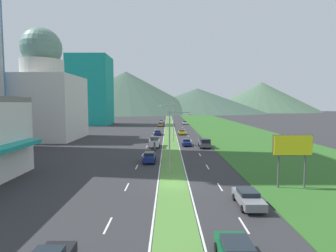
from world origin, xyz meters
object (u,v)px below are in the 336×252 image
(street_lamp_near, at_px, (174,138))
(car_0, at_px, (188,142))
(pickup_truck_0, at_px, (206,143))
(motorcycle_rider, at_px, (156,147))
(street_lamp_mid, at_px, (173,120))
(car_7, at_px, (186,123))
(car_8, at_px, (183,132))
(pickup_truck_1, at_px, (156,142))
(billboard_roadside, at_px, (294,149))
(car_1, at_px, (163,121))
(street_lamp_far, at_px, (169,114))
(car_3, at_px, (162,125))
(car_5, at_px, (250,198))
(car_9, at_px, (159,132))
(car_2, at_px, (151,157))

(street_lamp_near, relative_size, car_0, 1.81)
(pickup_truck_0, relative_size, motorcycle_rider, 2.70)
(street_lamp_mid, bearing_deg, car_7, 83.34)
(car_8, xyz_separation_m, pickup_truck_1, (-6.88, -22.75, 0.26))
(street_lamp_mid, relative_size, billboard_roadside, 1.54)
(car_0, distance_m, pickup_truck_1, 7.06)
(car_1, bearing_deg, car_0, -174.25)
(street_lamp_mid, xyz_separation_m, motorcycle_rider, (-3.44, -12.24, -4.46))
(billboard_roadside, bearing_deg, car_7, 93.82)
(street_lamp_near, xyz_separation_m, pickup_truck_1, (-3.39, 22.49, -3.76))
(street_lamp_near, height_order, car_0, street_lamp_near)
(street_lamp_near, bearing_deg, street_lamp_far, 90.58)
(street_lamp_far, bearing_deg, car_8, -73.27)
(car_0, height_order, car_1, car_0)
(car_3, height_order, car_8, car_3)
(car_0, bearing_deg, car_5, 5.06)
(car_1, relative_size, car_3, 1.10)
(car_8, bearing_deg, street_lamp_far, -163.27)
(street_lamp_mid, height_order, pickup_truck_1, street_lamp_mid)
(street_lamp_far, bearing_deg, car_7, 74.10)
(car_9, distance_m, pickup_truck_1, 22.10)
(car_8, bearing_deg, car_3, -166.17)
(car_1, bearing_deg, pickup_truck_0, -171.72)
(pickup_truck_0, xyz_separation_m, pickup_truck_1, (-10.39, 1.10, 0.00))
(billboard_roadside, xyz_separation_m, pickup_truck_0, (-5.79, 27.24, -3.33))
(street_lamp_mid, xyz_separation_m, pickup_truck_1, (-3.70, -6.90, -4.22))
(car_2, bearing_deg, street_lamp_mid, -9.64)
(street_lamp_mid, relative_size, car_8, 2.19)
(car_5, height_order, car_9, car_5)
(street_lamp_mid, height_order, car_7, street_lamp_mid)
(pickup_truck_0, height_order, pickup_truck_1, same)
(street_lamp_near, distance_m, car_9, 44.91)
(car_2, relative_size, car_5, 0.94)
(street_lamp_mid, bearing_deg, car_0, -58.82)
(street_lamp_far, height_order, pickup_truck_1, street_lamp_far)
(car_1, height_order, motorcycle_rider, motorcycle_rider)
(street_lamp_mid, height_order, pickup_truck_0, street_lamp_mid)
(pickup_truck_1, bearing_deg, car_7, -9.27)
(street_lamp_mid, height_order, car_0, street_lamp_mid)
(street_lamp_far, xyz_separation_m, car_2, (-2.86, -51.55, -4.62))
(car_3, bearing_deg, car_1, 0.10)
(car_3, height_order, motorcycle_rider, motorcycle_rider)
(car_2, bearing_deg, pickup_truck_1, -0.23)
(car_8, relative_size, motorcycle_rider, 2.04)
(street_lamp_near, relative_size, pickup_truck_0, 1.50)
(car_0, bearing_deg, car_7, 176.89)
(car_7, height_order, pickup_truck_1, pickup_truck_1)
(car_8, xyz_separation_m, car_9, (-7.03, -0.65, -0.01))
(car_2, distance_m, car_3, 66.51)
(street_lamp_near, distance_m, car_8, 45.55)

